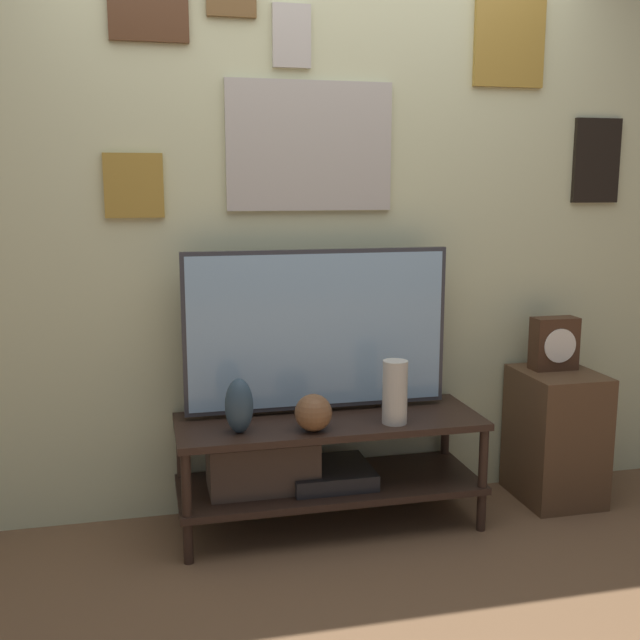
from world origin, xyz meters
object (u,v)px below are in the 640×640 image
vase_urn_stoneware (239,406)px  mantel_clock (554,343)px  vase_tall_ceramic (395,392)px  vase_round_glass (313,413)px  television (317,330)px

vase_urn_stoneware → mantel_clock: mantel_clock is taller
vase_tall_ceramic → mantel_clock: bearing=14.0°
vase_round_glass → vase_urn_stoneware: 0.30m
vase_round_glass → vase_urn_stoneware: size_ratio=0.68×
vase_tall_ceramic → vase_urn_stoneware: 0.66m
vase_tall_ceramic → mantel_clock: 0.90m
television → vase_urn_stoneware: bearing=-151.2°
vase_round_glass → vase_tall_ceramic: vase_tall_ceramic is taller
vase_urn_stoneware → mantel_clock: 1.54m
vase_urn_stoneware → mantel_clock: bearing=7.1°
television → mantel_clock: 1.15m
vase_round_glass → television: bearing=73.2°
vase_round_glass → vase_tall_ceramic: bearing=3.3°
vase_round_glass → vase_urn_stoneware: (-0.30, 0.05, 0.04)m
television → vase_round_glass: bearing=-106.8°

